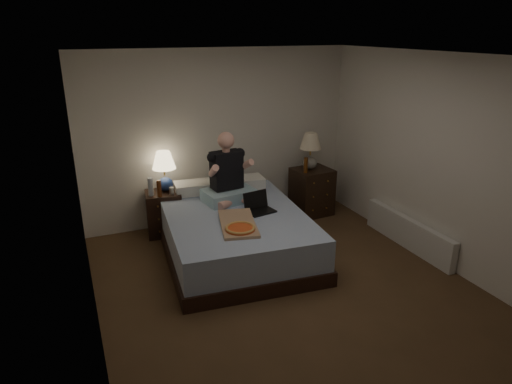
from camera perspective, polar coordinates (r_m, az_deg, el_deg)
name	(u,v)px	position (r m, az deg, el deg)	size (l,w,h in m)	color
floor	(287,288)	(5.22, 3.96, -11.94)	(4.00, 4.50, 0.00)	brown
ceiling	(294,56)	(4.45, 4.74, 16.59)	(4.00, 4.50, 0.00)	white
wall_back	(220,137)	(6.69, -4.57, 6.85)	(4.00, 2.50, 0.00)	silver
wall_front	(462,293)	(3.05, 24.35, -11.48)	(4.00, 2.50, 0.00)	silver
wall_left	(84,212)	(4.21, -20.70, -2.33)	(4.50, 2.50, 0.00)	silver
wall_right	(440,162)	(5.85, 22.06, 3.54)	(4.50, 2.50, 0.00)	silver
bed	(235,233)	(5.84, -2.65, -5.18)	(1.68, 2.24, 0.56)	#597BB3
nightstand_left	(164,213)	(6.51, -11.41, -2.60)	(0.47, 0.43, 0.61)	black
nightstand_right	(312,191)	(7.11, 6.97, 0.07)	(0.55, 0.50, 0.72)	black
lamp_left	(164,171)	(6.38, -11.38, 2.55)	(0.32, 0.32, 0.56)	navy
lamp_right	(310,151)	(6.92, 6.80, 5.09)	(0.32, 0.32, 0.56)	gray
water_bottle	(151,187)	(6.27, -13.04, 0.63)	(0.07, 0.07, 0.25)	silver
soda_can	(172,191)	(6.29, -10.50, 0.15)	(0.07, 0.07, 0.10)	#A4A5A0
beer_bottle_left	(159,188)	(6.21, -12.01, 0.43)	(0.06, 0.06, 0.23)	#55240C
beer_bottle_right	(306,165)	(6.79, 6.24, 3.37)	(0.06, 0.06, 0.23)	#5C2E0D
person	(228,168)	(5.98, -3.50, 3.06)	(0.66, 0.52, 0.93)	black
laptop	(261,203)	(5.70, 0.60, -1.41)	(0.34, 0.28, 0.24)	black
pizza_box	(240,229)	(5.18, -1.99, -4.65)	(0.40, 0.76, 0.08)	tan
radiator	(408,233)	(6.36, 18.46, -4.86)	(0.10, 1.60, 0.40)	silver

